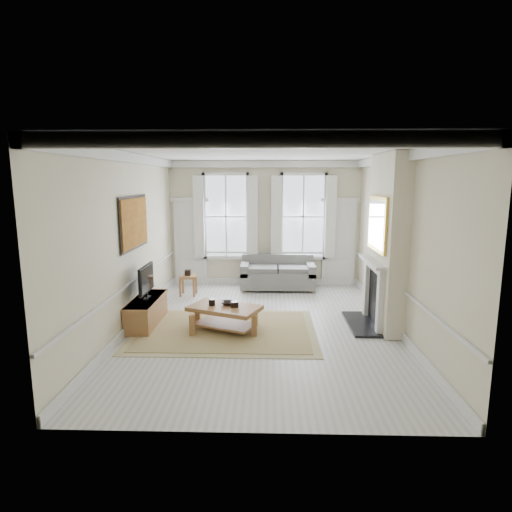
{
  "coord_description": "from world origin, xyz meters",
  "views": [
    {
      "loc": [
        0.12,
        -8.11,
        2.89
      ],
      "look_at": [
        -0.16,
        1.06,
        1.25
      ],
      "focal_mm": 30.0,
      "sensor_mm": 36.0,
      "label": 1
    }
  ],
  "objects_px": {
    "sofa": "(278,275)",
    "coffee_table": "(225,310)",
    "tv_stand": "(147,311)",
    "side_table": "(188,279)"
  },
  "relations": [
    {
      "from": "sofa",
      "to": "coffee_table",
      "type": "height_order",
      "value": "sofa"
    },
    {
      "from": "sofa",
      "to": "tv_stand",
      "type": "bearing_deg",
      "value": -132.07
    },
    {
      "from": "sofa",
      "to": "coffee_table",
      "type": "distance_m",
      "value": 3.5
    },
    {
      "from": "coffee_table",
      "to": "tv_stand",
      "type": "height_order",
      "value": "tv_stand"
    },
    {
      "from": "sofa",
      "to": "tv_stand",
      "type": "height_order",
      "value": "sofa"
    },
    {
      "from": "coffee_table",
      "to": "tv_stand",
      "type": "xyz_separation_m",
      "value": [
        -1.62,
        0.33,
        -0.14
      ]
    },
    {
      "from": "sofa",
      "to": "coffee_table",
      "type": "xyz_separation_m",
      "value": [
        -1.09,
        -3.33,
        0.05
      ]
    },
    {
      "from": "side_table",
      "to": "sofa",
      "type": "bearing_deg",
      "value": 18.44
    },
    {
      "from": "sofa",
      "to": "side_table",
      "type": "bearing_deg",
      "value": -161.56
    },
    {
      "from": "sofa",
      "to": "tv_stand",
      "type": "xyz_separation_m",
      "value": [
        -2.7,
        -3.0,
        -0.1
      ]
    }
  ]
}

